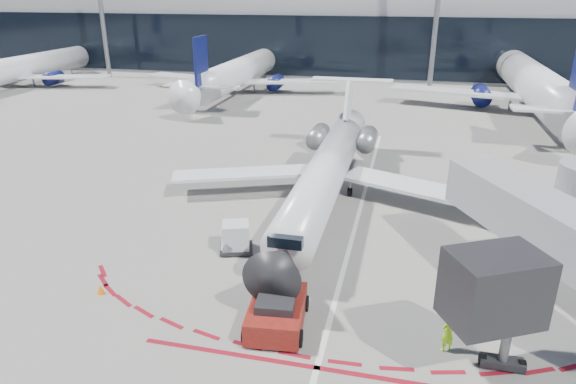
% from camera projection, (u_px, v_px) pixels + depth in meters
% --- Properties ---
extents(ground, '(260.00, 260.00, 0.00)m').
position_uv_depth(ground, '(353.00, 235.00, 29.66)').
color(ground, slate).
rests_on(ground, ground).
extents(apron_centerline, '(0.25, 40.00, 0.01)m').
position_uv_depth(apron_centerline, '(357.00, 221.00, 31.47)').
color(apron_centerline, silver).
rests_on(apron_centerline, ground).
extents(apron_stop_bar, '(14.00, 0.25, 0.01)m').
position_uv_depth(apron_stop_bar, '(317.00, 368.00, 19.27)').
color(apron_stop_bar, maroon).
rests_on(apron_stop_bar, ground).
extents(terminal_building, '(150.00, 24.15, 24.00)m').
position_uv_depth(terminal_building, '(402.00, 19.00, 85.23)').
color(terminal_building, gray).
rests_on(terminal_building, ground).
extents(jet_bridge, '(10.03, 15.20, 4.90)m').
position_uv_depth(jet_bridge, '(560.00, 227.00, 23.71)').
color(jet_bridge, gray).
rests_on(jet_bridge, ground).
extents(regional_jet, '(21.66, 26.71, 6.69)m').
position_uv_depth(regional_jet, '(327.00, 169.00, 33.65)').
color(regional_jet, silver).
rests_on(regional_jet, ground).
extents(pushback_tug, '(2.73, 5.76, 1.47)m').
position_uv_depth(pushback_tug, '(277.00, 312.00, 21.47)').
color(pushback_tug, '#5E140D').
rests_on(pushback_tug, ground).
extents(ramp_worker, '(0.72, 0.68, 1.65)m').
position_uv_depth(ramp_worker, '(448.00, 332.00, 19.94)').
color(ramp_worker, '#A7FF1A').
rests_on(ramp_worker, ground).
extents(uld_container, '(2.12, 1.95, 1.64)m').
position_uv_depth(uld_container, '(236.00, 237.00, 27.58)').
color(uld_container, black).
rests_on(uld_container, ground).
extents(safety_cone_left, '(0.35, 0.35, 0.48)m').
position_uv_depth(safety_cone_left, '(101.00, 289.00, 23.87)').
color(safety_cone_left, '#FF6605').
rests_on(safety_cone_left, ground).
extents(bg_airliner_0, '(30.88, 32.70, 9.99)m').
position_uv_depth(bg_airliner_0, '(20.00, 50.00, 73.74)').
color(bg_airliner_0, silver).
rests_on(bg_airliner_0, ground).
extents(bg_airliner_1, '(32.62, 34.53, 10.55)m').
position_uv_depth(bg_airliner_1, '(241.00, 52.00, 69.59)').
color(bg_airliner_1, silver).
rests_on(bg_airliner_1, ground).
extents(bg_airliner_2, '(37.84, 40.07, 12.24)m').
position_uv_depth(bg_airliner_2, '(539.00, 57.00, 57.71)').
color(bg_airliner_2, silver).
rests_on(bg_airliner_2, ground).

